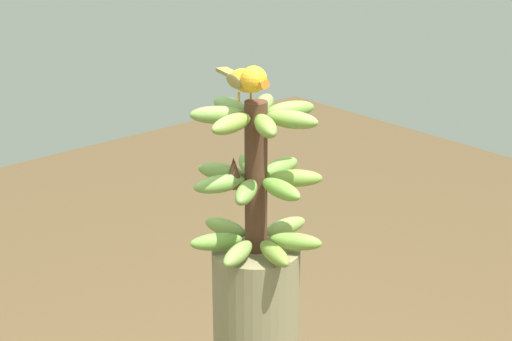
# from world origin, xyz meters

# --- Properties ---
(banana_bunch) EXTENTS (0.30, 0.30, 0.35)m
(banana_bunch) POSITION_xyz_m (0.00, 0.00, 1.35)
(banana_bunch) COLOR #4C2D1E
(banana_bunch) RESTS_ON banana_tree
(perched_bird) EXTENTS (0.20, 0.08, 0.09)m
(perched_bird) POSITION_xyz_m (0.00, 0.02, 1.57)
(perched_bird) COLOR #C68933
(perched_bird) RESTS_ON banana_bunch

